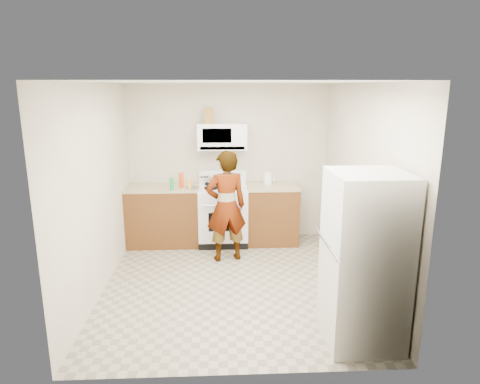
{
  "coord_description": "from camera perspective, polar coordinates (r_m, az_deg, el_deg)",
  "views": [
    {
      "loc": [
        -0.15,
        -5.04,
        2.46
      ],
      "look_at": [
        0.13,
        0.55,
        1.07
      ],
      "focal_mm": 32.0,
      "sensor_mm": 36.0,
      "label": 1
    }
  ],
  "objects": [
    {
      "name": "jug",
      "position": [
        6.64,
        -4.14,
        10.13
      ],
      "size": [
        0.14,
        0.14,
        0.24
      ],
      "primitive_type": "cube",
      "rotation": [
        0.0,
        0.0,
        0.01
      ],
      "color": "brown",
      "rests_on": "microwave"
    },
    {
      "name": "bottle_hot_sauce",
      "position": [
        6.56,
        -6.79,
        1.12
      ],
      "size": [
        0.05,
        0.05,
        0.15
      ],
      "primitive_type": "cylinder",
      "rotation": [
        0.0,
        0.0,
        0.08
      ],
      "color": "#F0A61A",
      "rests_on": "counter_left"
    },
    {
      "name": "kettle",
      "position": [
        6.86,
        3.74,
        1.82
      ],
      "size": [
        0.15,
        0.15,
        0.17
      ],
      "primitive_type": "cylinder",
      "rotation": [
        0.0,
        0.0,
        0.06
      ],
      "color": "white",
      "rests_on": "counter_right"
    },
    {
      "name": "floor",
      "position": [
        5.61,
        -1.04,
        -12.03
      ],
      "size": [
        3.6,
        3.6,
        0.0
      ],
      "primitive_type": "plane",
      "color": "gray",
      "rests_on": "ground"
    },
    {
      "name": "cabinet_right",
      "position": [
        6.88,
        4.23,
        -3.05
      ],
      "size": [
        0.8,
        0.62,
        0.9
      ],
      "primitive_type": "cube",
      "color": "#5A3515",
      "rests_on": "floor"
    },
    {
      "name": "counter_left",
      "position": [
        6.77,
        -10.3,
        0.57
      ],
      "size": [
        1.14,
        0.64,
        0.03
      ],
      "primitive_type": "cube",
      "color": "tan",
      "rests_on": "cabinet_left"
    },
    {
      "name": "bottle_spray",
      "position": [
        6.64,
        -7.84,
        1.57
      ],
      "size": [
        0.07,
        0.07,
        0.23
      ],
      "primitive_type": "cylinder",
      "rotation": [
        0.0,
        0.0,
        -0.11
      ],
      "color": "#D4440F",
      "rests_on": "counter_left"
    },
    {
      "name": "cabinet_left",
      "position": [
        6.89,
        -10.13,
        -3.21
      ],
      "size": [
        1.12,
        0.62,
        0.9
      ],
      "primitive_type": "cube",
      "color": "#5A3515",
      "rests_on": "floor"
    },
    {
      "name": "saucepan",
      "position": [
        6.84,
        -3.44,
        1.71
      ],
      "size": [
        0.27,
        0.27,
        0.12
      ],
      "primitive_type": "cylinder",
      "rotation": [
        0.0,
        0.0,
        0.31
      ],
      "color": "silver",
      "rests_on": "gas_range"
    },
    {
      "name": "broom",
      "position": [
        6.56,
        12.32,
        -2.25
      ],
      "size": [
        0.19,
        0.24,
        1.31
      ],
      "primitive_type": "cylinder",
      "rotation": [
        0.14,
        -0.14,
        0.12
      ],
      "color": "white",
      "rests_on": "floor"
    },
    {
      "name": "tray",
      "position": [
        6.64,
        -1.31,
        0.87
      ],
      "size": [
        0.26,
        0.17,
        0.05
      ],
      "primitive_type": "cube",
      "rotation": [
        0.0,
        0.0,
        -0.04
      ],
      "color": "white",
      "rests_on": "gas_range"
    },
    {
      "name": "counter_right",
      "position": [
        6.76,
        4.3,
        0.74
      ],
      "size": [
        0.82,
        0.64,
        0.03
      ],
      "primitive_type": "cube",
      "color": "tan",
      "rests_on": "cabinet_right"
    },
    {
      "name": "back_wall",
      "position": [
        6.94,
        -1.54,
        3.92
      ],
      "size": [
        3.2,
        0.02,
        2.5
      ],
      "primitive_type": "cube",
      "color": "beige",
      "rests_on": "floor"
    },
    {
      "name": "pot_lid",
      "position": [
        6.62,
        -6.08,
        0.62
      ],
      "size": [
        0.31,
        0.31,
        0.01
      ],
      "primitive_type": "cylinder",
      "rotation": [
        0.0,
        0.0,
        0.21
      ],
      "color": "silver",
      "rests_on": "counter_left"
    },
    {
      "name": "right_wall",
      "position": [
        5.47,
        15.8,
        0.65
      ],
      "size": [
        0.02,
        3.6,
        2.5
      ],
      "primitive_type": "cube",
      "color": "beige",
      "rests_on": "floor"
    },
    {
      "name": "gas_range",
      "position": [
        6.82,
        -2.29,
        -2.88
      ],
      "size": [
        0.76,
        0.65,
        1.13
      ],
      "color": "white",
      "rests_on": "floor"
    },
    {
      "name": "person",
      "position": [
        6.07,
        -1.86,
        -1.92
      ],
      "size": [
        0.66,
        0.51,
        1.6
      ],
      "primitive_type": "imported",
      "rotation": [
        0.0,
        0.0,
        3.37
      ],
      "color": "tan",
      "rests_on": "floor"
    },
    {
      "name": "bottle_green_cap",
      "position": [
        6.48,
        -9.09,
        1.06
      ],
      "size": [
        0.08,
        0.08,
        0.2
      ],
      "primitive_type": "cylinder",
      "rotation": [
        0.0,
        0.0,
        -0.34
      ],
      "color": "#198B3A",
      "rests_on": "counter_left"
    },
    {
      "name": "fridge",
      "position": [
        4.28,
        16.24,
        -8.7
      ],
      "size": [
        0.71,
        0.71,
        1.7
      ],
      "primitive_type": "cube",
      "rotation": [
        0.0,
        0.0,
        0.01
      ],
      "color": "silver",
      "rests_on": "floor"
    },
    {
      "name": "microwave",
      "position": [
        6.7,
        -2.4,
        7.44
      ],
      "size": [
        0.76,
        0.38,
        0.4
      ],
      "primitive_type": "cube",
      "color": "white",
      "rests_on": "back_wall"
    }
  ]
}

